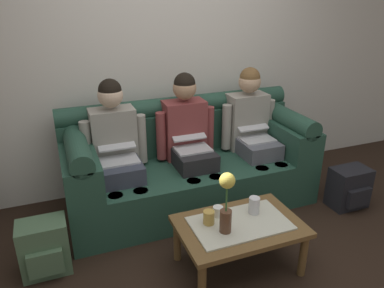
# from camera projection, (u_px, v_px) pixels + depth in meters

# --- Properties ---
(ground_plane) EXTENTS (14.00, 14.00, 0.00)m
(ground_plane) POSITION_uv_depth(u_px,v_px,m) (248.00, 280.00, 2.63)
(ground_plane) COLOR black
(back_wall_patterned) EXTENTS (6.00, 0.12, 2.90)m
(back_wall_patterned) POSITION_uv_depth(u_px,v_px,m) (168.00, 39.00, 3.54)
(back_wall_patterned) COLOR silver
(back_wall_patterned) RESTS_ON ground_plane
(couch) EXTENTS (2.23, 0.88, 0.96)m
(couch) POSITION_uv_depth(u_px,v_px,m) (189.00, 165.00, 3.50)
(couch) COLOR #234738
(couch) RESTS_ON ground_plane
(person_left) EXTENTS (0.56, 0.67, 1.22)m
(person_left) POSITION_uv_depth(u_px,v_px,m) (116.00, 147.00, 3.16)
(person_left) COLOR #383D4C
(person_left) RESTS_ON ground_plane
(person_middle) EXTENTS (0.56, 0.67, 1.22)m
(person_middle) POSITION_uv_depth(u_px,v_px,m) (189.00, 137.00, 3.38)
(person_middle) COLOR #232326
(person_middle) RESTS_ON ground_plane
(person_right) EXTENTS (0.56, 0.67, 1.22)m
(person_right) POSITION_uv_depth(u_px,v_px,m) (252.00, 128.00, 3.60)
(person_right) COLOR #595B66
(person_right) RESTS_ON ground_plane
(coffee_table) EXTENTS (0.87, 0.58, 0.38)m
(coffee_table) POSITION_uv_depth(u_px,v_px,m) (239.00, 229.00, 2.64)
(coffee_table) COLOR brown
(coffee_table) RESTS_ON ground_plane
(flower_vase) EXTENTS (0.10, 0.10, 0.44)m
(flower_vase) POSITION_uv_depth(u_px,v_px,m) (226.00, 201.00, 2.43)
(flower_vase) COLOR brown
(flower_vase) RESTS_ON coffee_table
(cup_near_left) EXTENTS (0.08, 0.08, 0.12)m
(cup_near_left) POSITION_uv_depth(u_px,v_px,m) (254.00, 205.00, 2.71)
(cup_near_left) COLOR silver
(cup_near_left) RESTS_ON coffee_table
(cup_near_right) EXTENTS (0.08, 0.08, 0.10)m
(cup_near_right) POSITION_uv_depth(u_px,v_px,m) (209.00, 217.00, 2.59)
(cup_near_right) COLOR gold
(cup_near_right) RESTS_ON coffee_table
(cup_far_center) EXTENTS (0.07, 0.07, 0.08)m
(cup_far_center) POSITION_uv_depth(u_px,v_px,m) (218.00, 211.00, 2.68)
(cup_far_center) COLOR white
(cup_far_center) RESTS_ON coffee_table
(backpack_right) EXTENTS (0.35, 0.27, 0.38)m
(backpack_right) POSITION_uv_depth(u_px,v_px,m) (349.00, 188.00, 3.47)
(backpack_right) COLOR black
(backpack_right) RESTS_ON ground_plane
(backpack_left) EXTENTS (0.33, 0.27, 0.41)m
(backpack_left) POSITION_uv_depth(u_px,v_px,m) (45.00, 248.00, 2.64)
(backpack_left) COLOR #4C6B4C
(backpack_left) RESTS_ON ground_plane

